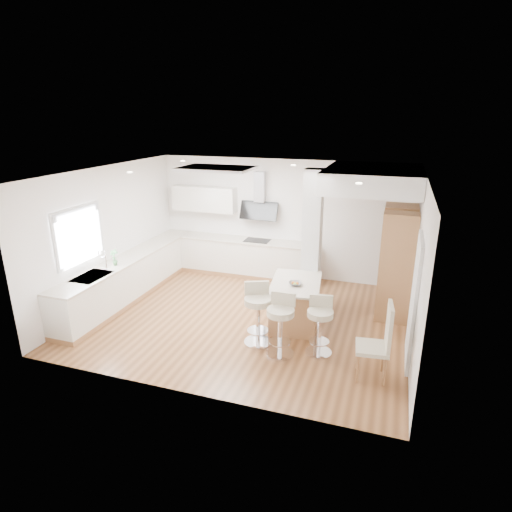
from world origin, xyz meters
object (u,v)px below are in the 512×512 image
at_px(bar_stool_a, 258,311).
at_px(dining_chair, 380,339).
at_px(bar_stool_b, 281,322).
at_px(bar_stool_c, 320,323).
at_px(peninsula, 295,302).

height_order(bar_stool_a, dining_chair, dining_chair).
height_order(bar_stool_b, bar_stool_c, bar_stool_b).
distance_m(peninsula, dining_chair, 2.11).
relative_size(bar_stool_a, bar_stool_c, 1.10).
distance_m(bar_stool_b, bar_stool_c, 0.64).
bearing_deg(bar_stool_c, bar_stool_b, -166.78).
height_order(peninsula, bar_stool_a, bar_stool_a).
xyz_separation_m(peninsula, dining_chair, (1.60, -1.36, 0.23)).
bearing_deg(peninsula, bar_stool_b, -95.72).
xyz_separation_m(bar_stool_a, bar_stool_c, (1.06, 0.00, -0.06)).
xyz_separation_m(bar_stool_b, dining_chair, (1.56, -0.19, 0.06)).
xyz_separation_m(peninsula, bar_stool_b, (0.03, -1.17, 0.17)).
bearing_deg(dining_chair, peninsula, 133.26).
height_order(peninsula, dining_chair, dining_chair).
height_order(bar_stool_b, dining_chair, dining_chair).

